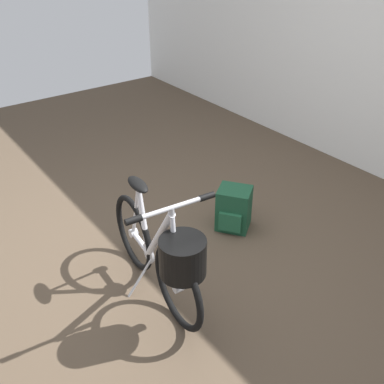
# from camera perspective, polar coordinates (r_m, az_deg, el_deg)

# --- Properties ---
(ground_plane) EXTENTS (7.65, 7.65, 0.00)m
(ground_plane) POSITION_cam_1_polar(r_m,az_deg,el_deg) (3.23, -4.65, -9.19)
(ground_plane) COLOR brown
(folding_bike_foreground) EXTENTS (1.15, 0.53, 0.81)m
(folding_bike_foreground) POSITION_cam_1_polar(r_m,az_deg,el_deg) (2.70, -3.76, -7.83)
(folding_bike_foreground) COLOR black
(folding_bike_foreground) RESTS_ON ground_plane
(backpack_on_floor) EXTENTS (0.33, 0.32, 0.34)m
(backpack_on_floor) POSITION_cam_1_polar(r_m,az_deg,el_deg) (3.50, 5.31, -2.15)
(backpack_on_floor) COLOR #19472D
(backpack_on_floor) RESTS_ON ground_plane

